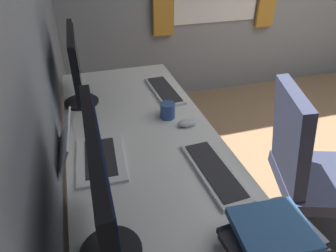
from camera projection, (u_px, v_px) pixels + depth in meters
wall_back at (10, 43)px, 0.94m from camera, size 4.46×0.10×2.60m
desk at (157, 181)px, 1.32m from camera, size 2.37×0.74×0.73m
monitor_primary at (102, 193)px, 0.81m from camera, size 0.55×0.20×0.47m
monitor_secondary at (76, 64)px, 1.67m from camera, size 0.56×0.20×0.43m
laptop_leftmost at (86, 154)px, 1.31m from camera, size 0.36×0.31×0.20m
keyboard_main at (214, 171)px, 1.27m from camera, size 0.43×0.16×0.02m
keyboard_spare at (164, 90)px, 1.92m from camera, size 0.43×0.16×0.02m
mouse_main at (187, 123)px, 1.58m from camera, size 0.06×0.10×0.03m
book_stack_near at (270, 239)px, 0.94m from camera, size 0.22×0.31×0.10m
coffee_mug at (167, 110)px, 1.64m from camera, size 0.12×0.08×0.09m
office_chair at (304, 181)px, 1.63m from camera, size 0.56×0.60×0.97m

